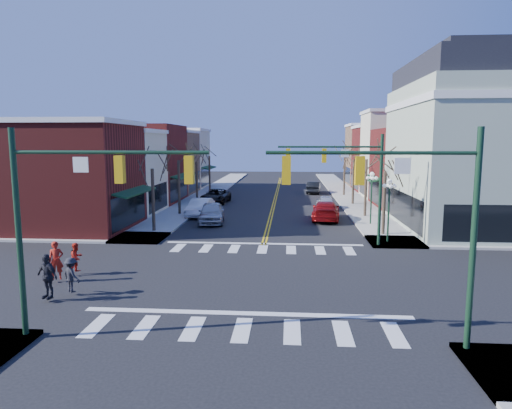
% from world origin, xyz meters
% --- Properties ---
extents(ground, '(160.00, 160.00, 0.00)m').
position_xyz_m(ground, '(0.00, 0.00, 0.00)').
color(ground, black).
rests_on(ground, ground).
extents(sidewalk_left, '(3.50, 70.00, 0.15)m').
position_xyz_m(sidewalk_left, '(-8.75, 20.00, 0.07)').
color(sidewalk_left, '#9E9B93').
rests_on(sidewalk_left, ground).
extents(sidewalk_right, '(3.50, 70.00, 0.15)m').
position_xyz_m(sidewalk_right, '(8.75, 20.00, 0.07)').
color(sidewalk_right, '#9E9B93').
rests_on(sidewalk_right, ground).
extents(bldg_left_brick_a, '(10.00, 8.50, 8.00)m').
position_xyz_m(bldg_left_brick_a, '(-15.50, 11.75, 4.00)').
color(bldg_left_brick_a, maroon).
rests_on(bldg_left_brick_a, ground).
extents(bldg_left_stucco_a, '(10.00, 7.00, 7.50)m').
position_xyz_m(bldg_left_stucco_a, '(-15.50, 19.50, 3.75)').
color(bldg_left_stucco_a, beige).
rests_on(bldg_left_stucco_a, ground).
extents(bldg_left_brick_b, '(10.00, 9.00, 8.50)m').
position_xyz_m(bldg_left_brick_b, '(-15.50, 27.50, 4.25)').
color(bldg_left_brick_b, maroon).
rests_on(bldg_left_brick_b, ground).
extents(bldg_left_tan, '(10.00, 7.50, 7.80)m').
position_xyz_m(bldg_left_tan, '(-15.50, 35.75, 3.90)').
color(bldg_left_tan, '#916D50').
rests_on(bldg_left_tan, ground).
extents(bldg_left_stucco_b, '(10.00, 8.00, 8.20)m').
position_xyz_m(bldg_left_stucco_b, '(-15.50, 43.50, 4.10)').
color(bldg_left_stucco_b, beige).
rests_on(bldg_left_stucco_b, ground).
extents(bldg_right_brick_a, '(10.00, 8.50, 8.00)m').
position_xyz_m(bldg_right_brick_a, '(15.50, 25.75, 4.00)').
color(bldg_right_brick_a, maroon).
rests_on(bldg_right_brick_a, ground).
extents(bldg_right_stucco, '(10.00, 7.00, 10.00)m').
position_xyz_m(bldg_right_stucco, '(15.50, 33.50, 5.00)').
color(bldg_right_stucco, beige).
rests_on(bldg_right_stucco, ground).
extents(bldg_right_brick_b, '(10.00, 8.00, 8.50)m').
position_xyz_m(bldg_right_brick_b, '(15.50, 41.00, 4.25)').
color(bldg_right_brick_b, maroon).
rests_on(bldg_right_brick_b, ground).
extents(bldg_right_tan, '(10.00, 8.00, 9.00)m').
position_xyz_m(bldg_right_tan, '(15.50, 49.00, 4.50)').
color(bldg_right_tan, '#916D50').
rests_on(bldg_right_tan, ground).
extents(victorian_corner, '(12.25, 14.25, 13.30)m').
position_xyz_m(victorian_corner, '(16.50, 14.50, 6.66)').
color(victorian_corner, '#A2B29A').
rests_on(victorian_corner, ground).
extents(traffic_mast_near_left, '(6.60, 0.28, 7.20)m').
position_xyz_m(traffic_mast_near_left, '(-5.55, -7.40, 4.71)').
color(traffic_mast_near_left, '#14331E').
rests_on(traffic_mast_near_left, ground).
extents(traffic_mast_near_right, '(6.60, 0.28, 7.20)m').
position_xyz_m(traffic_mast_near_right, '(5.55, -7.40, 4.71)').
color(traffic_mast_near_right, '#14331E').
rests_on(traffic_mast_near_right, ground).
extents(traffic_mast_far_right, '(6.60, 0.28, 7.20)m').
position_xyz_m(traffic_mast_far_right, '(5.55, 7.40, 4.71)').
color(traffic_mast_far_right, '#14331E').
rests_on(traffic_mast_far_right, ground).
extents(lamppost_corner, '(0.36, 0.36, 4.33)m').
position_xyz_m(lamppost_corner, '(8.20, 8.50, 2.96)').
color(lamppost_corner, '#14331E').
rests_on(lamppost_corner, ground).
extents(lamppost_midblock, '(0.36, 0.36, 4.33)m').
position_xyz_m(lamppost_midblock, '(8.20, 15.00, 2.96)').
color(lamppost_midblock, '#14331E').
rests_on(lamppost_midblock, ground).
extents(tree_left_a, '(0.24, 0.24, 4.76)m').
position_xyz_m(tree_left_a, '(-8.40, 11.00, 2.38)').
color(tree_left_a, '#382B21').
rests_on(tree_left_a, ground).
extents(tree_left_b, '(0.24, 0.24, 5.04)m').
position_xyz_m(tree_left_b, '(-8.40, 19.00, 2.52)').
color(tree_left_b, '#382B21').
rests_on(tree_left_b, ground).
extents(tree_left_c, '(0.24, 0.24, 4.55)m').
position_xyz_m(tree_left_c, '(-8.40, 27.00, 2.27)').
color(tree_left_c, '#382B21').
rests_on(tree_left_c, ground).
extents(tree_left_d, '(0.24, 0.24, 4.90)m').
position_xyz_m(tree_left_d, '(-8.40, 35.00, 2.45)').
color(tree_left_d, '#382B21').
rests_on(tree_left_d, ground).
extents(tree_right_a, '(0.24, 0.24, 4.62)m').
position_xyz_m(tree_right_a, '(8.40, 11.00, 2.31)').
color(tree_right_a, '#382B21').
rests_on(tree_right_a, ground).
extents(tree_right_b, '(0.24, 0.24, 5.18)m').
position_xyz_m(tree_right_b, '(8.40, 19.00, 2.59)').
color(tree_right_b, '#382B21').
rests_on(tree_right_b, ground).
extents(tree_right_c, '(0.24, 0.24, 4.83)m').
position_xyz_m(tree_right_c, '(8.40, 27.00, 2.42)').
color(tree_right_c, '#382B21').
rests_on(tree_right_c, ground).
extents(tree_right_d, '(0.24, 0.24, 4.97)m').
position_xyz_m(tree_right_d, '(8.40, 35.00, 2.48)').
color(tree_right_d, '#382B21').
rests_on(tree_right_d, ground).
extents(car_left_near, '(2.53, 5.20, 1.71)m').
position_xyz_m(car_left_near, '(-4.80, 15.27, 0.86)').
color(car_left_near, '#A9AAAE').
rests_on(car_left_near, ground).
extents(car_left_mid, '(1.96, 4.90, 1.58)m').
position_xyz_m(car_left_mid, '(-6.40, 18.57, 0.79)').
color(car_left_mid, white).
rests_on(car_left_mid, ground).
extents(car_left_far, '(2.93, 5.73, 1.55)m').
position_xyz_m(car_left_far, '(-6.40, 27.36, 0.78)').
color(car_left_far, black).
rests_on(car_left_far, ground).
extents(car_right_near, '(2.80, 5.81, 1.63)m').
position_xyz_m(car_right_near, '(4.80, 17.36, 0.82)').
color(car_right_near, maroon).
rests_on(car_right_near, ground).
extents(car_right_mid, '(1.69, 4.07, 1.38)m').
position_xyz_m(car_right_mid, '(5.30, 24.08, 0.69)').
color(car_right_mid, silver).
rests_on(car_right_mid, ground).
extents(car_right_far, '(2.11, 4.78, 1.52)m').
position_xyz_m(car_right_far, '(4.80, 37.76, 0.76)').
color(car_right_far, black).
rests_on(car_right_far, ground).
extents(pedestrian_red_a, '(0.80, 0.70, 1.85)m').
position_xyz_m(pedestrian_red_a, '(-9.50, -1.24, 1.08)').
color(pedestrian_red_a, '#AA1E12').
rests_on(pedestrian_red_a, sidewalk_left).
extents(pedestrian_red_b, '(0.76, 0.87, 1.52)m').
position_xyz_m(pedestrian_red_b, '(-9.08, -0.02, 0.91)').
color(pedestrian_red_b, red).
rests_on(pedestrian_red_b, sidewalk_left).
extents(pedestrian_dark_a, '(1.22, 0.87, 1.91)m').
position_xyz_m(pedestrian_dark_a, '(-8.52, -3.85, 1.11)').
color(pedestrian_dark_a, black).
rests_on(pedestrian_dark_a, sidewalk_left).
extents(pedestrian_dark_b, '(1.16, 1.03, 1.55)m').
position_xyz_m(pedestrian_dark_b, '(-7.89, -3.00, 0.93)').
color(pedestrian_dark_b, black).
rests_on(pedestrian_dark_b, sidewalk_left).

